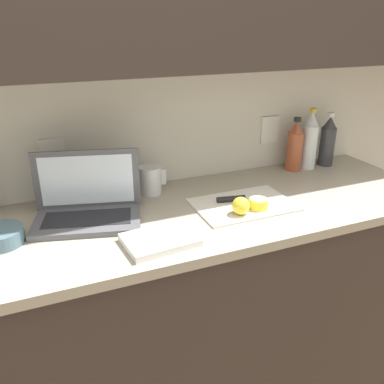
% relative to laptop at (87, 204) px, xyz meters
% --- Properties ---
extents(wall_back, '(5.20, 0.38, 2.60)m').
position_rel_laptop_xyz_m(wall_back, '(0.20, 0.15, 0.56)').
color(wall_back, silver).
rests_on(wall_back, ground_plane).
extents(counter_unit, '(2.31, 0.62, 0.94)m').
position_rel_laptop_xyz_m(counter_unit, '(0.18, -0.08, -0.52)').
color(counter_unit, '#332823').
rests_on(counter_unit, ground_plane).
extents(laptop, '(0.41, 0.30, 0.23)m').
position_rel_laptop_xyz_m(laptop, '(0.00, 0.00, 0.00)').
color(laptop, '#515156').
rests_on(laptop, counter_unit).
extents(cutting_board, '(0.37, 0.25, 0.01)m').
position_rel_laptop_xyz_m(cutting_board, '(0.55, -0.12, -0.05)').
color(cutting_board, silver).
rests_on(cutting_board, counter_unit).
extents(knife, '(0.27, 0.08, 0.02)m').
position_rel_laptop_xyz_m(knife, '(0.55, -0.09, -0.04)').
color(knife, silver).
rests_on(knife, cutting_board).
extents(lemon_half_cut, '(0.07, 0.07, 0.04)m').
position_rel_laptop_xyz_m(lemon_half_cut, '(0.58, -0.17, -0.03)').
color(lemon_half_cut, yellow).
rests_on(lemon_half_cut, cutting_board).
extents(lemon_whole_beside, '(0.06, 0.06, 0.06)m').
position_rel_laptop_xyz_m(lemon_whole_beside, '(0.50, -0.19, -0.02)').
color(lemon_whole_beside, yellow).
rests_on(lemon_whole_beside, cutting_board).
extents(bottle_green_soda, '(0.07, 0.07, 0.25)m').
position_rel_laptop_xyz_m(bottle_green_soda, '(0.96, 0.14, 0.06)').
color(bottle_green_soda, '#A34C2D').
rests_on(bottle_green_soda, counter_unit).
extents(bottle_oil_tall, '(0.07, 0.07, 0.28)m').
position_rel_laptop_xyz_m(bottle_oil_tall, '(1.04, 0.14, 0.07)').
color(bottle_oil_tall, silver).
rests_on(bottle_oil_tall, counter_unit).
extents(bottle_water_clear, '(0.07, 0.07, 0.25)m').
position_rel_laptop_xyz_m(bottle_water_clear, '(1.15, 0.14, 0.06)').
color(bottle_water_clear, '#333338').
rests_on(bottle_water_clear, counter_unit).
extents(measuring_cup, '(0.11, 0.09, 0.11)m').
position_rel_laptop_xyz_m(measuring_cup, '(0.27, 0.13, 0.00)').
color(measuring_cup, silver).
rests_on(measuring_cup, counter_unit).
extents(bowl_white, '(0.14, 0.14, 0.05)m').
position_rel_laptop_xyz_m(bowl_white, '(-0.28, -0.07, -0.03)').
color(bowl_white, slate).
rests_on(bowl_white, counter_unit).
extents(dish_towel, '(0.23, 0.18, 0.02)m').
position_rel_laptop_xyz_m(dish_towel, '(0.18, -0.26, -0.04)').
color(dish_towel, white).
rests_on(dish_towel, counter_unit).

